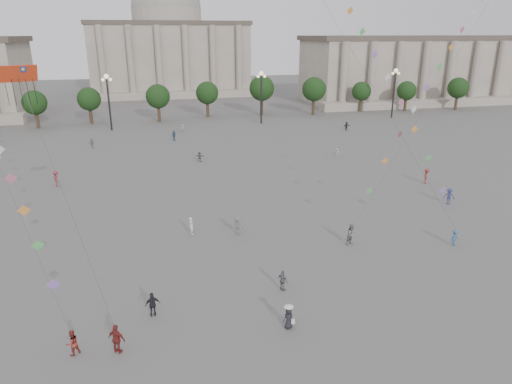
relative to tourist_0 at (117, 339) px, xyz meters
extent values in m
plane|color=#53514E|center=(10.68, -1.80, -0.95)|extent=(360.00, 360.00, 0.00)
cube|color=gray|center=(85.68, 93.20, 7.05)|extent=(80.00, 22.00, 16.00)
cube|color=#50443A|center=(85.68, 93.20, 15.65)|extent=(81.60, 22.44, 1.20)
cube|color=gray|center=(85.68, 80.20, 0.05)|extent=(84.00, 4.00, 2.00)
cube|color=gray|center=(10.68, 128.20, 9.05)|extent=(46.00, 30.00, 20.00)
cube|color=#50443A|center=(10.68, 128.20, 19.65)|extent=(46.92, 30.60, 1.20)
cube|color=gray|center=(10.68, 111.20, 0.05)|extent=(48.30, 4.00, 2.00)
cylinder|color=gray|center=(10.68, 128.20, 21.55)|extent=(21.00, 21.00, 5.00)
sphere|color=gray|center=(10.68, 128.20, 24.05)|extent=(21.00, 21.00, 21.00)
cylinder|color=#3C291E|center=(-19.32, 76.20, 0.81)|extent=(0.70, 0.70, 3.52)
sphere|color=black|center=(-19.32, 76.20, 4.49)|extent=(5.12, 5.12, 5.12)
cylinder|color=#3C291E|center=(-7.32, 76.20, 0.81)|extent=(0.70, 0.70, 3.52)
sphere|color=black|center=(-7.32, 76.20, 4.49)|extent=(5.12, 5.12, 5.12)
cylinder|color=#3C291E|center=(4.68, 76.20, 0.81)|extent=(0.70, 0.70, 3.52)
sphere|color=black|center=(4.68, 76.20, 4.49)|extent=(5.12, 5.12, 5.12)
cylinder|color=#3C291E|center=(16.68, 76.20, 0.81)|extent=(0.70, 0.70, 3.52)
sphere|color=black|center=(16.68, 76.20, 4.49)|extent=(5.12, 5.12, 5.12)
cylinder|color=#3C291E|center=(28.68, 76.20, 0.81)|extent=(0.70, 0.70, 3.52)
sphere|color=black|center=(28.68, 76.20, 4.49)|extent=(5.12, 5.12, 5.12)
cylinder|color=#3C291E|center=(40.68, 76.20, 0.81)|extent=(0.70, 0.70, 3.52)
sphere|color=black|center=(40.68, 76.20, 4.49)|extent=(5.12, 5.12, 5.12)
cylinder|color=#3C291E|center=(52.68, 76.20, 0.81)|extent=(0.70, 0.70, 3.52)
sphere|color=black|center=(52.68, 76.20, 4.49)|extent=(5.12, 5.12, 5.12)
cylinder|color=#3C291E|center=(64.68, 76.20, 0.81)|extent=(0.70, 0.70, 3.52)
sphere|color=black|center=(64.68, 76.20, 4.49)|extent=(5.12, 5.12, 5.12)
cylinder|color=#3C291E|center=(76.68, 76.20, 0.81)|extent=(0.70, 0.70, 3.52)
sphere|color=black|center=(76.68, 76.20, 4.49)|extent=(5.12, 5.12, 5.12)
cylinder|color=#262628|center=(-4.32, 68.20, 4.05)|extent=(0.36, 0.36, 10.00)
sphere|color=#FFE5B2|center=(-4.32, 68.20, 9.25)|extent=(0.90, 0.90, 0.90)
sphere|color=#FFE5B2|center=(-5.02, 68.20, 8.65)|extent=(0.60, 0.60, 0.60)
sphere|color=#FFE5B2|center=(-3.62, 68.20, 8.65)|extent=(0.60, 0.60, 0.60)
cylinder|color=#262628|center=(25.68, 68.20, 4.05)|extent=(0.36, 0.36, 10.00)
sphere|color=#FFE5B2|center=(25.68, 68.20, 9.25)|extent=(0.90, 0.90, 0.90)
sphere|color=#FFE5B2|center=(24.98, 68.20, 8.65)|extent=(0.60, 0.60, 0.60)
sphere|color=#FFE5B2|center=(26.38, 68.20, 8.65)|extent=(0.60, 0.60, 0.60)
cylinder|color=#262628|center=(55.68, 68.20, 4.05)|extent=(0.36, 0.36, 10.00)
sphere|color=#FFE5B2|center=(55.68, 68.20, 9.25)|extent=(0.90, 0.90, 0.90)
sphere|color=#FFE5B2|center=(54.98, 68.20, 8.65)|extent=(0.60, 0.60, 0.60)
sphere|color=#FFE5B2|center=(56.38, 68.20, 8.65)|extent=(0.60, 0.60, 0.60)
imported|color=#2E4E69|center=(6.91, 56.26, -0.05)|extent=(1.11, 0.99, 1.80)
imported|color=silver|center=(8.94, 62.35, -0.11)|extent=(1.64, 1.01, 1.69)
imported|color=#5D5D61|center=(10.12, 14.84, -0.03)|extent=(1.35, 1.03, 1.84)
imported|color=white|center=(30.09, 38.61, -0.21)|extent=(1.35, 1.21, 1.49)
imported|color=maroon|center=(36.21, 24.54, -0.01)|extent=(1.26, 1.40, 1.89)
imported|color=black|center=(40.11, 57.60, -0.14)|extent=(1.57, 0.79, 1.62)
imported|color=#57575C|center=(9.70, 41.31, -0.19)|extent=(1.46, 1.04, 1.52)
imported|color=silver|center=(5.94, 15.93, -0.11)|extent=(0.60, 0.72, 1.69)
imported|color=navy|center=(34.43, 17.40, -0.04)|extent=(1.35, 1.21, 1.82)
imported|color=slate|center=(-6.57, 53.81, -0.16)|extent=(0.99, 0.56, 1.59)
imported|color=maroon|center=(-8.81, 34.04, 0.02)|extent=(1.08, 1.42, 1.94)
imported|color=maroon|center=(0.00, 0.00, 0.00)|extent=(1.19, 0.98, 1.90)
imported|color=slate|center=(11.47, 4.39, -0.14)|extent=(0.84, 1.02, 1.62)
imported|color=black|center=(2.13, 3.34, -0.09)|extent=(1.07, 0.58, 1.73)
imported|color=maroon|center=(-2.54, 0.44, -0.14)|extent=(0.99, 0.95, 1.61)
imported|color=#3A5E83|center=(28.47, 8.08, -0.19)|extent=(1.09, 0.79, 1.52)
imported|color=slate|center=(19.64, 10.44, 0.01)|extent=(1.14, 1.02, 1.92)
imported|color=black|center=(10.54, -0.04, -0.22)|extent=(0.83, 0.66, 1.47)
cone|color=white|center=(10.54, -0.04, 0.67)|extent=(0.52, 0.52, 0.14)
cylinder|color=white|center=(10.54, -0.04, 0.61)|extent=(0.60, 0.60, 0.02)
cube|color=white|center=(10.79, -0.19, -0.40)|extent=(0.22, 0.10, 0.35)
cube|color=red|center=(-4.70, 7.29, 14.65)|extent=(2.24, 1.29, 1.02)
cube|color=green|center=(-5.05, 7.25, 14.90)|extent=(0.40, 0.31, 0.34)
cube|color=#1D349D|center=(-4.35, 7.25, 14.90)|extent=(0.40, 0.31, 0.34)
sphere|color=gold|center=(-5.05, 7.21, 14.90)|extent=(0.20, 0.20, 0.20)
sphere|color=gold|center=(-4.35, 7.21, 14.90)|extent=(0.20, 0.20, 0.20)
cylinder|color=#3F3F3F|center=(-2.35, 3.65, 7.65)|extent=(0.02, 0.02, 16.47)
cube|color=#9265CB|center=(-3.46, 2.18, 2.86)|extent=(0.76, 0.25, 0.76)
cube|color=#54B659|center=(-4.37, 3.92, 4.71)|extent=(0.76, 0.25, 0.76)
cube|color=orange|center=(-5.28, 5.66, 6.42)|extent=(0.76, 0.25, 0.76)
cube|color=#BA6282|center=(-6.19, 7.40, 8.05)|extent=(0.76, 0.25, 0.76)
cube|color=#9265CB|center=(27.82, 9.80, 3.71)|extent=(0.76, 0.25, 0.76)
cube|color=#54B659|center=(27.17, 11.51, 6.26)|extent=(0.76, 0.25, 0.76)
cube|color=orange|center=(26.52, 13.23, 8.61)|extent=(0.76, 0.25, 0.76)
cube|color=#BA6282|center=(25.87, 14.94, 10.84)|extent=(0.76, 0.25, 0.76)
cube|color=silver|center=(25.22, 16.66, 12.99)|extent=(0.76, 0.25, 0.76)
cube|color=#9265CB|center=(24.56, 18.38, 15.07)|extent=(0.76, 0.25, 0.76)
cube|color=#54B659|center=(23.91, 20.09, 17.11)|extent=(0.76, 0.25, 0.76)
cube|color=orange|center=(23.26, 21.81, 19.10)|extent=(0.76, 0.25, 0.76)
cylinder|color=#3F3F3F|center=(42.18, 26.14, 19.60)|extent=(0.02, 0.02, 66.86)
cube|color=#54B659|center=(21.79, 11.94, 3.41)|extent=(0.76, 0.25, 0.76)
cube|color=orange|center=(23.93, 13.43, 5.71)|extent=(0.76, 0.25, 0.76)
cube|color=#BA6282|center=(26.08, 14.93, 7.84)|extent=(0.76, 0.25, 0.76)
cube|color=silver|center=(28.23, 16.42, 9.86)|extent=(0.76, 0.25, 0.76)
cube|color=#9265CB|center=(30.37, 17.92, 11.80)|extent=(0.76, 0.25, 0.76)
cube|color=#54B659|center=(32.52, 19.41, 13.69)|extent=(0.76, 0.25, 0.76)
cube|color=orange|center=(34.66, 20.91, 15.53)|extent=(0.76, 0.25, 0.76)
cube|color=#BA6282|center=(36.81, 22.40, 17.33)|extent=(0.76, 0.25, 0.76)
cube|color=silver|center=(38.96, 23.90, 19.10)|extent=(0.76, 0.25, 0.76)
camera|label=1|loc=(2.81, -23.68, 17.00)|focal=32.00mm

